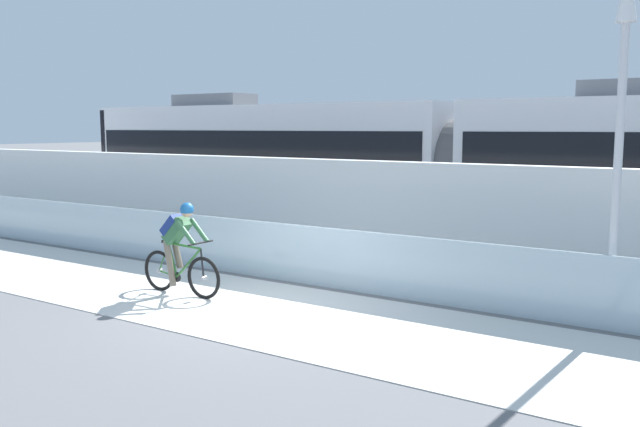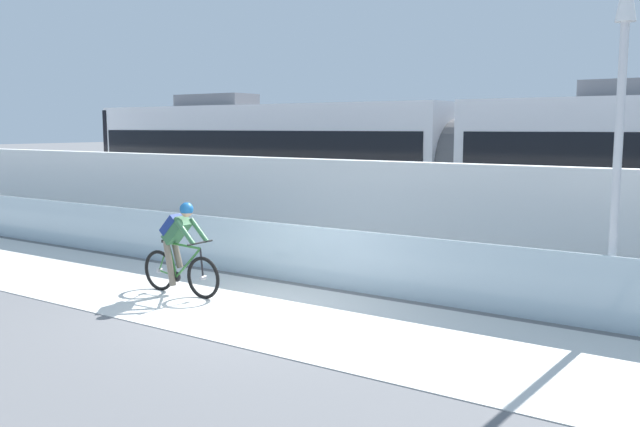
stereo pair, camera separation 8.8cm
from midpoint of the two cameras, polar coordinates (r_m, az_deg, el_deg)
ground_plane at (r=10.84m, az=-5.36°, el=-8.02°), size 200.00×200.00×0.00m
bike_path_deck at (r=10.84m, az=-5.36°, el=-7.98°), size 32.00×3.20×0.01m
glass_parapet at (r=12.17m, az=0.13°, el=-3.67°), size 32.00×0.05×1.08m
concrete_barrier_wall at (r=13.59m, az=4.34°, el=-0.14°), size 32.00×0.36×2.20m
tram_rail_near at (r=15.95m, az=8.71°, el=-3.08°), size 32.00×0.08×0.01m
tram_rail_far at (r=17.24m, az=10.74°, el=-2.34°), size 32.00×0.08×0.01m
tram at (r=16.10m, az=12.21°, el=3.71°), size 22.56×2.54×3.81m
cyclist_on_bike at (r=11.74m, az=-11.60°, el=-2.94°), size 1.77×0.58×1.61m
lamp_post_antenna at (r=10.40m, az=24.37°, el=9.05°), size 0.28×0.28×5.20m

